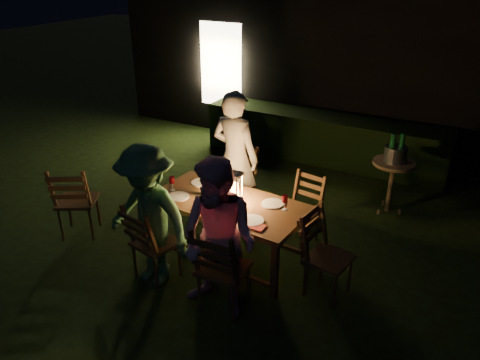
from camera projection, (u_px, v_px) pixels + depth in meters
The scene contains 29 objects.
garden_envelope at pixel (391, 50), 9.34m from camera, with size 40.00×40.00×3.20m.
dining_table at pixel (228, 207), 5.32m from camera, with size 1.85×1.02×0.74m.
chair_near_left at pixel (155, 255), 5.12m from camera, with size 0.52×0.55×0.98m.
chair_near_right at pixel (223, 282), 4.67m from camera, with size 0.49×0.52×1.03m.
chair_far_left at pixel (233, 198), 6.28m from camera, with size 0.52×0.55×1.06m.
chair_far_right at pixel (300, 222), 5.80m from camera, with size 0.47×0.50×0.91m.
chair_end at pixel (326, 270), 4.88m from camera, with size 0.53×0.50×0.98m.
chair_spare at pixel (79, 213), 5.93m from camera, with size 0.65×0.66×1.03m.
person_house_side at pixel (235, 158), 6.07m from camera, with size 0.65×0.43×1.78m, color #F3E3CF.
person_opp_right at pixel (219, 241), 4.41m from camera, with size 0.80×0.62×1.65m, color #DD98B7.
person_opp_left at pixel (148, 217), 4.86m from camera, with size 1.04×0.60×1.60m, color #397344.
lantern at pixel (234, 189), 5.23m from camera, with size 0.16×0.16×0.35m.
plate_far_left at pixel (201, 183), 5.72m from camera, with size 0.25×0.25×0.01m, color white.
plate_near_left at pixel (178, 196), 5.39m from camera, with size 0.25×0.25×0.01m, color white.
plate_far_right at pixel (273, 204), 5.23m from camera, with size 0.25×0.25×0.01m, color white.
plate_near_right at pixel (252, 220), 4.90m from camera, with size 0.25×0.25×0.01m, color white.
wineglass_a at pixel (221, 180), 5.61m from camera, with size 0.06×0.06×0.18m, color #59070F, non-canonical shape.
wineglass_b at pixel (172, 184), 5.51m from camera, with size 0.06×0.06×0.18m, color #59070F, non-canonical shape.
wineglass_c at pixel (237, 212), 4.89m from camera, with size 0.06×0.06×0.18m, color #59070F, non-canonical shape.
wineglass_d at pixel (285, 203), 5.08m from camera, with size 0.06×0.06×0.18m, color #59070F, non-canonical shape.
wineglass_e at pixel (205, 203), 5.07m from camera, with size 0.06×0.06×0.18m, color silver, non-canonical shape.
bottle_table at pixel (210, 185), 5.35m from camera, with size 0.07×0.07×0.28m, color #0F471E.
napkin_left at pixel (201, 209), 5.12m from camera, with size 0.18×0.14×0.01m, color red.
napkin_right at pixel (256, 227), 4.79m from camera, with size 0.18×0.14×0.01m, color red.
phone at pixel (169, 198), 5.36m from camera, with size 0.14×0.07×0.01m, color black.
side_table at pixel (393, 168), 6.32m from camera, with size 0.56×0.56×0.76m.
ice_bucket at pixel (395, 154), 6.24m from camera, with size 0.30×0.30×0.22m, color #A5A8AD.
bottle_bucket_a at pixel (392, 151), 6.21m from camera, with size 0.07×0.07×0.32m, color #0F471E.
bottle_bucket_b at pixel (400, 150), 6.23m from camera, with size 0.07×0.07×0.32m, color #0F471E.
Camera 1 is at (1.89, -3.68, 3.24)m, focal length 35.00 mm.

